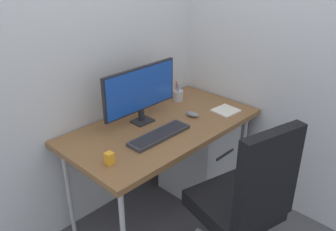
# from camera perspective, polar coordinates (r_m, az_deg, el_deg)

# --- Properties ---
(ground_plane) EXTENTS (8.00, 8.00, 0.00)m
(ground_plane) POSITION_cam_1_polar(r_m,az_deg,el_deg) (2.89, -0.77, -14.73)
(ground_plane) COLOR #4C4C51
(wall_back) EXTENTS (2.95, 0.04, 2.80)m
(wall_back) POSITION_cam_1_polar(r_m,az_deg,el_deg) (2.53, -7.51, 14.77)
(wall_back) COLOR silver
(wall_back) RESTS_ON ground_plane
(wall_side_right) EXTENTS (0.04, 2.29, 2.80)m
(wall_side_right) POSITION_cam_1_polar(r_m,az_deg,el_deg) (2.67, 14.01, 14.84)
(wall_side_right) COLOR silver
(wall_side_right) RESTS_ON ground_plane
(desk) EXTENTS (1.38, 0.72, 0.75)m
(desk) POSITION_cam_1_polar(r_m,az_deg,el_deg) (2.49, -0.87, -2.36)
(desk) COLOR brown
(desk) RESTS_ON ground_plane
(office_chair) EXTENTS (0.55, 0.59, 1.05)m
(office_chair) POSITION_cam_1_polar(r_m,az_deg,el_deg) (2.16, 12.27, -12.92)
(office_chair) COLOR black
(office_chair) RESTS_ON ground_plane
(filing_cabinet) EXTENTS (0.42, 0.52, 0.64)m
(filing_cabinet) POSITION_cam_1_polar(r_m,az_deg,el_deg) (2.92, 4.83, -6.52)
(filing_cabinet) COLOR #B2B5BA
(filing_cabinet) RESTS_ON ground_plane
(monitor) EXTENTS (0.62, 0.11, 0.40)m
(monitor) POSITION_cam_1_polar(r_m,az_deg,el_deg) (2.42, -4.42, 4.04)
(monitor) COLOR black
(monitor) RESTS_ON desk
(keyboard) EXTENTS (0.46, 0.13, 0.03)m
(keyboard) POSITION_cam_1_polar(r_m,az_deg,el_deg) (2.31, -1.39, -3.15)
(keyboard) COLOR #333338
(keyboard) RESTS_ON desk
(mouse) EXTENTS (0.07, 0.11, 0.04)m
(mouse) POSITION_cam_1_polar(r_m,az_deg,el_deg) (2.58, 3.91, 0.21)
(mouse) COLOR slate
(mouse) RESTS_ON desk
(pen_holder) EXTENTS (0.08, 0.08, 0.17)m
(pen_holder) POSITION_cam_1_polar(r_m,az_deg,el_deg) (2.83, 1.63, 3.26)
(pen_holder) COLOR #B2B5BA
(pen_holder) RESTS_ON desk
(notebook) EXTENTS (0.18, 0.18, 0.01)m
(notebook) POSITION_cam_1_polar(r_m,az_deg,el_deg) (2.69, 9.26, 0.77)
(notebook) COLOR silver
(notebook) RESTS_ON desk
(desk_clamp_accessory) EXTENTS (0.04, 0.04, 0.07)m
(desk_clamp_accessory) POSITION_cam_1_polar(r_m,az_deg,el_deg) (2.05, -9.38, -6.79)
(desk_clamp_accessory) COLOR orange
(desk_clamp_accessory) RESTS_ON desk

